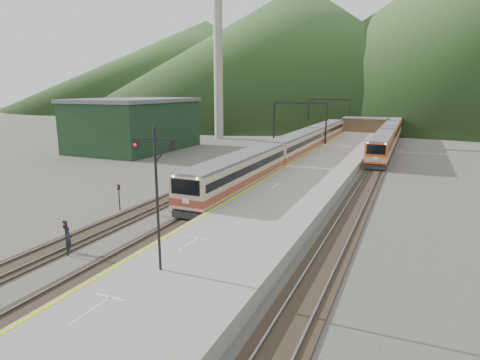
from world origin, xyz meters
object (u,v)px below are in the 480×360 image
at_px(main_train, 296,145).
at_px(signal_mast, 157,185).
at_px(worker, 69,239).
at_px(second_train, 390,134).

bearing_deg(main_train, signal_mast, -84.05).
height_order(main_train, worker, main_train).
height_order(main_train, second_train, main_train).
xyz_separation_m(second_train, worker, (-15.29, -62.70, -1.06)).
relative_size(signal_mast, worker, 4.37).
height_order(signal_mast, worker, signal_mast).
bearing_deg(worker, signal_mast, -149.61).
distance_m(main_train, second_train, 26.20).
relative_size(main_train, worker, 36.71).
relative_size(main_train, second_train, 1.10).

